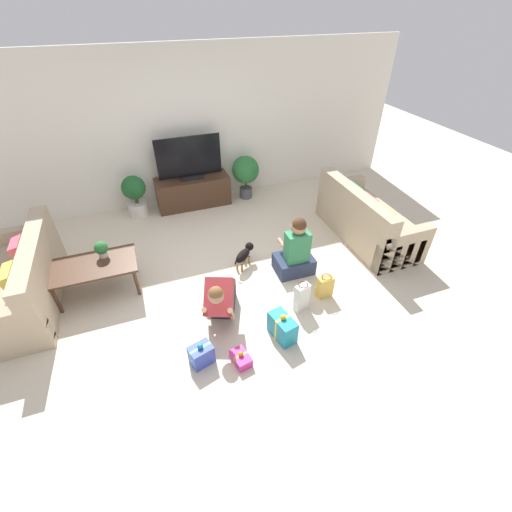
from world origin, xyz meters
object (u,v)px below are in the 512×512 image
sofa_right (365,220)px  gift_bag_a (325,287)px  sofa_left (22,283)px  gift_box_b (201,355)px  dog (244,254)px  gift_box_c (282,327)px  tv_console (193,192)px  gift_bag_b (302,297)px  coffee_table (94,268)px  potted_plant_back_left (135,194)px  tabletop_plant (101,249)px  person_kneeling (221,298)px  tv (189,160)px  potted_plant_back_right (246,172)px  gift_box_a (241,358)px  person_sitting (295,253)px

sofa_right → gift_bag_a: 1.62m
sofa_left → gift_box_b: (1.87, -1.66, -0.19)m
dog → gift_box_c: size_ratio=1.00×
tv_console → gift_bag_b: tv_console is taller
gift_bag_a → coffee_table: bearing=158.0°
potted_plant_back_left → sofa_left: bearing=-131.1°
tv_console → coffee_table: bearing=-131.6°
tabletop_plant → person_kneeling: bearing=-42.2°
coffee_table → gift_box_b: coffee_table is taller
dog → gift_bag_b: gift_bag_b is taller
sofa_left → tv_console: 3.09m
person_kneeling → tabletop_plant: (-1.26, 1.14, 0.26)m
sofa_right → gift_box_c: 2.50m
dog → tabletop_plant: bearing=39.5°
tv → gift_box_c: size_ratio=2.91×
dog → gift_bag_a: gift_bag_a is taller
sofa_right → gift_box_c: sofa_right is taller
potted_plant_back_right → gift_bag_a: 2.97m
dog → gift_box_a: size_ratio=1.41×
potted_plant_back_left → gift_bag_b: potted_plant_back_left is taller
tv_console → tabletop_plant: (-1.53, -1.74, 0.30)m
tv_console → gift_box_a: size_ratio=4.80×
sofa_left → potted_plant_back_left: 2.31m
gift_box_b → gift_bag_b: 1.40m
potted_plant_back_left → gift_box_c: potted_plant_back_left is taller
gift_box_c → tv: bearing=95.0°
person_sitting → tabletop_plant: person_sitting is taller
tabletop_plant → potted_plant_back_right: bearing=33.7°
sofa_right → gift_bag_b: 1.99m
potted_plant_back_left → potted_plant_back_right: potted_plant_back_right is taller
coffee_table → gift_bag_a: 2.98m
sofa_left → person_sitting: size_ratio=2.02×
potted_plant_back_right → gift_box_a: bearing=-109.7°
person_kneeling → gift_bag_a: bearing=17.2°
gift_box_b → gift_box_c: gift_box_c is taller
sofa_right → gift_bag_a: (-1.26, -1.00, -0.16)m
tv_console → person_kneeling: person_kneeling is taller
sofa_right → gift_box_b: bearing=115.8°
dog → gift_bag_b: size_ratio=0.94×
potted_plant_back_right → gift_box_b: (-1.66, -3.39, -0.40)m
coffee_table → gift_bag_b: 2.67m
sofa_right → person_kneeling: 2.77m
gift_bag_a → tv: bearing=110.0°
tv → gift_box_a: (-0.26, -3.59, -0.81)m
dog → tabletop_plant: (-1.84, 0.29, 0.37)m
potted_plant_back_right → coffee_table: bearing=-145.6°
tv_console → dog: 2.05m
gift_bag_a → gift_bag_b: bearing=-165.0°
dog → coffee_table: bearing=44.0°
person_kneeling → gift_bag_a: (1.36, -0.11, -0.15)m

